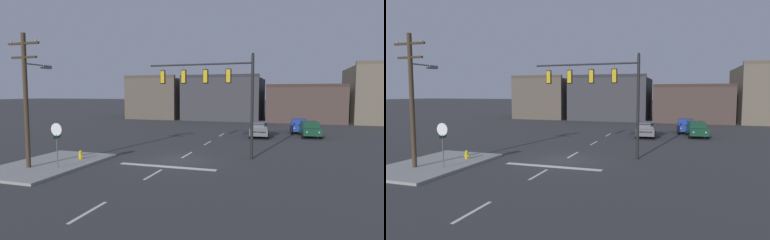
{
  "view_description": "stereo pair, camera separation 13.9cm",
  "coord_description": "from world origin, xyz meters",
  "views": [
    {
      "loc": [
        7.48,
        -20.19,
        4.6
      ],
      "look_at": [
        0.22,
        2.52,
        2.58
      ],
      "focal_mm": 29.78,
      "sensor_mm": 36.0,
      "label": 1
    },
    {
      "loc": [
        7.61,
        -20.15,
        4.6
      ],
      "look_at": [
        0.22,
        2.52,
        2.58
      ],
      "focal_mm": 29.78,
      "sensor_mm": 36.0,
      "label": 2
    }
  ],
  "objects": [
    {
      "name": "ground_plane",
      "position": [
        0.0,
        0.0,
        0.0
      ],
      "size": [
        400.0,
        400.0,
        0.0
      ],
      "primitive_type": "plane",
      "color": "#353538"
    },
    {
      "name": "sidewalk_near_corner",
      "position": [
        -7.25,
        -4.0,
        0.07
      ],
      "size": [
        5.0,
        8.0,
        0.15
      ],
      "primitive_type": "cube",
      "color": "gray",
      "rests_on": "ground"
    },
    {
      "name": "car_lot_farside",
      "position": [
        4.13,
        13.4,
        0.86
      ],
      "size": [
        2.16,
        4.55,
        1.61
      ],
      "color": "slate",
      "rests_on": "ground"
    },
    {
      "name": "signal_mast_near_side",
      "position": [
        2.13,
        2.02,
        5.15
      ],
      "size": [
        7.81,
        0.52,
        7.34
      ],
      "color": "black",
      "rests_on": "ground"
    },
    {
      "name": "car_lot_nearside",
      "position": [
        9.16,
        15.21,
        0.86
      ],
      "size": [
        2.27,
        4.59,
        1.61
      ],
      "color": "#143D28",
      "rests_on": "ground"
    },
    {
      "name": "utility_pole",
      "position": [
        -7.61,
        -5.11,
        4.52
      ],
      "size": [
        2.2,
        2.17,
        8.09
      ],
      "color": "#423323",
      "rests_on": "ground"
    },
    {
      "name": "stop_bar_paint",
      "position": [
        0.0,
        -2.0,
        0.0
      ],
      "size": [
        6.4,
        0.5,
        0.01
      ],
      "primitive_type": "cube",
      "color": "silver",
      "rests_on": "ground"
    },
    {
      "name": "building_row",
      "position": [
        4.27,
        35.41,
        3.65
      ],
      "size": [
        45.61,
        13.88,
        9.11
      ],
      "color": "brown",
      "rests_on": "ground"
    },
    {
      "name": "stop_sign",
      "position": [
        -5.89,
        -4.78,
        2.14
      ],
      "size": [
        0.76,
        0.64,
        2.83
      ],
      "color": "#56565B",
      "rests_on": "ground"
    },
    {
      "name": "fire_hydrant",
      "position": [
        -6.16,
        -2.26,
        0.33
      ],
      "size": [
        0.4,
        0.3,
        0.75
      ],
      "color": "gold",
      "rests_on": "ground"
    },
    {
      "name": "lane_centreline",
      "position": [
        0.0,
        2.0,
        0.0
      ],
      "size": [
        0.16,
        26.4,
        0.01
      ],
      "color": "silver",
      "rests_on": "ground"
    },
    {
      "name": "car_lot_middle",
      "position": [
        8.14,
        18.51,
        0.86
      ],
      "size": [
        2.02,
        4.5,
        1.61
      ],
      "color": "navy",
      "rests_on": "ground"
    }
  ]
}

